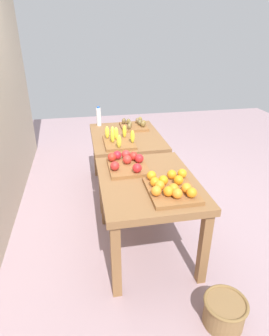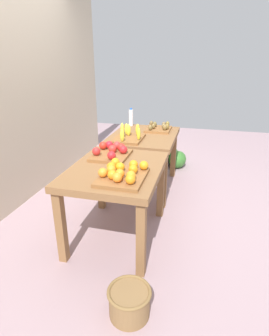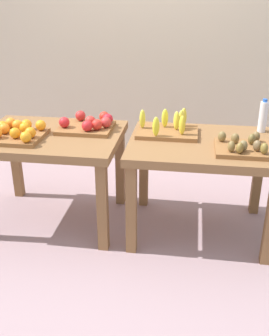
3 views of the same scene
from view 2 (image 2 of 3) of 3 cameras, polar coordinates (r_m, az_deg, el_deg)
ground_plane at (r=3.24m, az=-0.42°, el=-8.04°), size 8.00×8.00×0.00m
back_wall at (r=3.41m, az=-24.24°, el=18.14°), size 4.40×0.12×3.00m
display_table_left at (r=2.48m, az=-3.77°, el=-2.00°), size 1.04×0.80×0.72m
display_table_right at (r=3.50m, az=1.91°, el=5.32°), size 1.04×0.80×0.72m
orange_bin at (r=2.19m, az=-2.60°, el=-1.14°), size 0.45×0.37×0.11m
apple_bin at (r=2.70m, az=-4.82°, el=3.38°), size 0.42×0.35×0.11m
banana_crate at (r=3.24m, az=-1.22°, el=6.69°), size 0.44×0.33×0.17m
kiwi_bin at (r=3.68m, az=5.07°, el=8.30°), size 0.36×0.32×0.10m
water_bottle at (r=3.91m, az=-0.74°, el=10.51°), size 0.06×0.06×0.25m
watermelon_pile at (r=4.46m, az=7.42°, el=2.29°), size 0.63×0.60×0.26m
wicker_basket at (r=2.04m, az=-1.07°, el=-26.10°), size 0.30×0.30×0.21m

